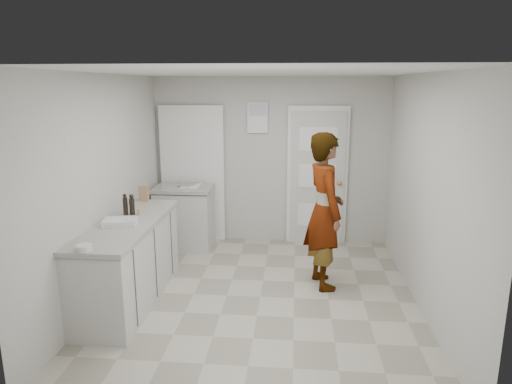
# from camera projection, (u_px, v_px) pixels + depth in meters

# --- Properties ---
(ground) EXTENTS (4.00, 4.00, 0.00)m
(ground) POSITION_uv_depth(u_px,v_px,m) (260.00, 297.00, 5.24)
(ground) COLOR gray
(ground) RESTS_ON ground
(room_shell) EXTENTS (4.00, 4.00, 4.00)m
(room_shell) POSITION_uv_depth(u_px,v_px,m) (259.00, 176.00, 6.91)
(room_shell) COLOR #AEACA4
(room_shell) RESTS_ON ground
(main_counter) EXTENTS (0.64, 1.96, 0.93)m
(main_counter) POSITION_uv_depth(u_px,v_px,m) (129.00, 264.00, 5.07)
(main_counter) COLOR silver
(main_counter) RESTS_ON ground
(side_counter) EXTENTS (0.84, 0.61, 0.93)m
(side_counter) POSITION_uv_depth(u_px,v_px,m) (185.00, 220.00, 6.75)
(side_counter) COLOR silver
(side_counter) RESTS_ON ground
(person) EXTENTS (0.61, 0.77, 1.86)m
(person) POSITION_uv_depth(u_px,v_px,m) (324.00, 211.00, 5.36)
(person) COLOR silver
(person) RESTS_ON ground
(cake_mix_box) EXTENTS (0.12, 0.06, 0.20)m
(cake_mix_box) POSITION_uv_depth(u_px,v_px,m) (144.00, 193.00, 5.82)
(cake_mix_box) COLOR #96734B
(cake_mix_box) RESTS_ON main_counter
(spice_jar) EXTENTS (0.05, 0.05, 0.07)m
(spice_jar) POSITION_uv_depth(u_px,v_px,m) (140.00, 212.00, 5.20)
(spice_jar) COLOR tan
(spice_jar) RESTS_ON main_counter
(oil_cruet_a) EXTENTS (0.06, 0.06, 0.24)m
(oil_cruet_a) POSITION_uv_depth(u_px,v_px,m) (132.00, 205.00, 5.21)
(oil_cruet_a) COLOR black
(oil_cruet_a) RESTS_ON main_counter
(oil_cruet_b) EXTENTS (0.05, 0.05, 0.25)m
(oil_cruet_b) POSITION_uv_depth(u_px,v_px,m) (125.00, 205.00, 5.19)
(oil_cruet_b) COLOR black
(oil_cruet_b) RESTS_ON main_counter
(baking_dish) EXTENTS (0.38, 0.30, 0.06)m
(baking_dish) POSITION_uv_depth(u_px,v_px,m) (120.00, 222.00, 4.84)
(baking_dish) COLOR silver
(baking_dish) RESTS_ON main_counter
(egg_bowl) EXTENTS (0.14, 0.14, 0.05)m
(egg_bowl) POSITION_uv_depth(u_px,v_px,m) (84.00, 248.00, 4.08)
(egg_bowl) COLOR silver
(egg_bowl) RESTS_ON main_counter
(papers) EXTENTS (0.26, 0.33, 0.01)m
(papers) POSITION_uv_depth(u_px,v_px,m) (191.00, 186.00, 6.69)
(papers) COLOR white
(papers) RESTS_ON side_counter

